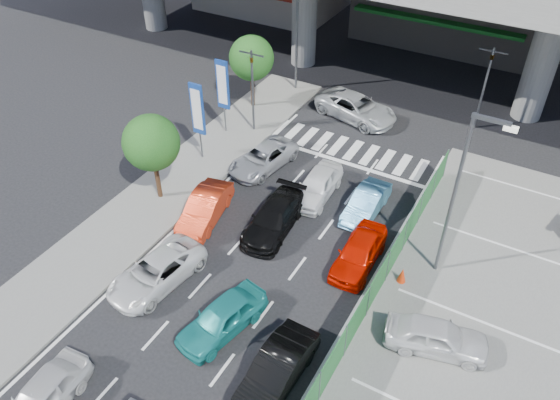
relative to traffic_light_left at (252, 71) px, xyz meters
The scene contains 25 objects.
ground 14.07m from the traffic_light_left, 62.68° to the right, with size 120.00×120.00×0.00m, color black.
parking_lot 20.28m from the traffic_light_left, 30.17° to the right, with size 12.00×28.00×0.06m, color #5F5F5C.
sidewalk_left 8.93m from the traffic_light_left, 95.71° to the right, with size 4.00×30.00×0.12m, color #5F5F5C.
fence_run 16.20m from the traffic_light_left, 43.73° to the right, with size 0.16×22.00×1.80m, color #21602B, non-canonical shape.
traffic_light_left is the anchor object (origin of this frame).
traffic_light_right 13.63m from the traffic_light_left, 30.89° to the left, with size 1.60×1.24×5.20m.
street_lamp_right 14.68m from the traffic_light_left, 24.16° to the right, with size 1.65×0.22×8.00m.
street_lamp_left 6.06m from the traffic_light_left, 91.20° to the left, with size 1.65×0.22×8.00m.
signboard_near 4.22m from the traffic_light_left, 104.02° to the right, with size 0.80×0.14×4.70m.
signboard_far 1.93m from the traffic_light_left, 144.30° to the right, with size 0.80×0.14×4.70m.
tree_near 8.06m from the traffic_light_left, 95.71° to the right, with size 2.80×2.80×4.80m.
tree_far 3.02m from the traffic_light_left, 122.62° to the left, with size 2.80×2.80×4.80m.
van_white_back_left 19.90m from the traffic_light_left, 80.46° to the right, with size 1.59×3.94×1.34m, color silver.
sedan_white_mid_left 13.44m from the traffic_light_left, 77.23° to the right, with size 2.13×4.62×1.28m, color silver.
taxi_teal_mid 15.36m from the traffic_light_left, 63.23° to the right, with size 1.63×4.05×1.38m, color teal.
hatch_black_mid_right 17.73m from the traffic_light_left, 55.78° to the right, with size 1.46×4.19×1.38m, color black.
taxi_orange_left 9.14m from the traffic_light_left, 74.74° to the right, with size 1.46×4.19×1.38m, color red.
sedan_black_mid 9.66m from the traffic_light_left, 52.38° to the right, with size 1.87×4.60×1.34m, color black.
taxi_orange_right 12.86m from the traffic_light_left, 36.28° to the right, with size 1.63×4.05×1.38m, color red.
wagon_silver_front_left 5.12m from the traffic_light_left, 50.80° to the right, with size 2.03×4.41×1.23m, color #A7A9AF.
sedan_white_front_mid 8.01m from the traffic_light_left, 31.82° to the right, with size 1.63×4.05×1.38m, color white.
kei_truck_front_right 10.33m from the traffic_light_left, 23.57° to the right, with size 1.32×3.77×1.24m, color #4B90BE.
crossing_wagon_silver 7.31m from the traffic_light_left, 42.78° to the left, with size 2.45×5.32×1.48m, color #ABAFB2.
parked_sedan_white 17.92m from the traffic_light_left, 35.20° to the right, with size 1.59×3.94×1.34m, color silver.
traffic_cone 14.67m from the traffic_light_left, 31.68° to the right, with size 0.39×0.39×0.75m, color red.
Camera 1 is at (9.29, -12.25, 17.85)m, focal length 35.00 mm.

